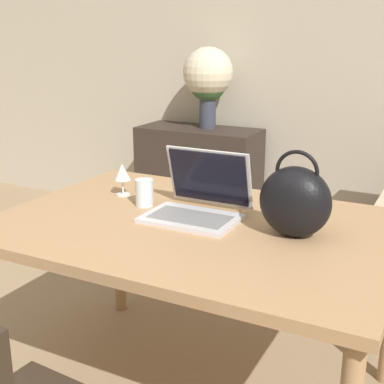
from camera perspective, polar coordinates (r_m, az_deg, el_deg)
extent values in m
cube|color=#BCB29E|center=(3.92, 14.49, 14.35)|extent=(10.00, 0.06, 2.70)
cube|color=#A87F56|center=(2.06, 0.32, -3.79)|extent=(1.52, 1.06, 0.04)
cylinder|color=#A87F56|center=(2.91, -7.82, -5.83)|extent=(0.06, 0.06, 0.74)
cube|color=#332823|center=(4.08, 0.73, 1.34)|extent=(0.91, 0.40, 0.79)
cube|color=silver|center=(2.07, -0.15, -2.83)|extent=(0.36, 0.25, 0.02)
cube|color=gray|center=(2.06, -0.23, -2.66)|extent=(0.31, 0.16, 0.00)
cube|color=silver|center=(2.17, 1.85, 1.59)|extent=(0.36, 0.07, 0.24)
cube|color=black|center=(2.16, 1.76, 1.59)|extent=(0.33, 0.07, 0.22)
cylinder|color=silver|center=(2.24, -5.10, -0.06)|extent=(0.08, 0.08, 0.11)
cylinder|color=silver|center=(2.41, -7.36, -0.27)|extent=(0.06, 0.06, 0.01)
cylinder|color=silver|center=(2.40, -7.39, 0.55)|extent=(0.01, 0.01, 0.07)
cone|color=silver|center=(2.38, -7.45, 2.15)|extent=(0.07, 0.07, 0.07)
ellipsoid|color=black|center=(1.91, 10.95, -1.04)|extent=(0.26, 0.17, 0.26)
torus|color=black|center=(1.88, 11.13, 2.11)|extent=(0.16, 0.01, 0.16)
cylinder|color=#333847|center=(3.98, 1.68, 8.75)|extent=(0.12, 0.12, 0.27)
sphere|color=#3D6B38|center=(3.96, 1.71, 11.58)|extent=(0.27, 0.27, 0.27)
sphere|color=beige|center=(3.95, 1.71, 12.63)|extent=(0.36, 0.36, 0.36)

